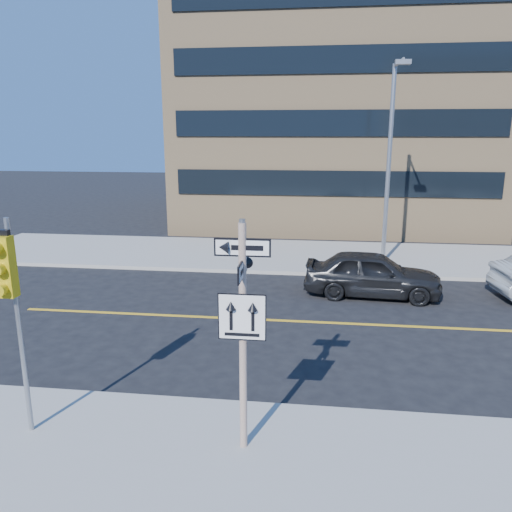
# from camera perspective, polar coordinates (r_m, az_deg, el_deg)

# --- Properties ---
(ground) EXTENTS (120.00, 120.00, 0.00)m
(ground) POSITION_cam_1_polar(r_m,az_deg,el_deg) (11.63, 0.47, -14.48)
(ground) COLOR black
(ground) RESTS_ON ground
(sign_pole) EXTENTS (0.92, 0.92, 4.06)m
(sign_pole) POSITION_cam_1_polar(r_m,az_deg,el_deg) (8.34, -1.53, -7.87)
(sign_pole) COLOR silver
(sign_pole) RESTS_ON near_sidewalk
(traffic_signal) EXTENTS (0.32, 0.45, 4.00)m
(traffic_signal) POSITION_cam_1_polar(r_m,az_deg,el_deg) (9.46, -26.46, -2.93)
(traffic_signal) COLOR gray
(traffic_signal) RESTS_ON near_sidewalk
(parked_car_a) EXTENTS (2.18, 4.76, 1.58)m
(parked_car_a) POSITION_cam_1_polar(r_m,az_deg,el_deg) (17.72, 13.14, -1.98)
(parked_car_a) COLOR black
(parked_car_a) RESTS_ON ground
(streetlight_a) EXTENTS (0.55, 2.25, 8.00)m
(streetlight_a) POSITION_cam_1_polar(r_m,az_deg,el_deg) (21.13, 15.10, 11.34)
(streetlight_a) COLOR gray
(streetlight_a) RESTS_ON far_sidewalk
(building_brick) EXTENTS (18.00, 18.00, 18.00)m
(building_brick) POSITION_cam_1_polar(r_m,az_deg,el_deg) (35.35, 8.93, 19.38)
(building_brick) COLOR tan
(building_brick) RESTS_ON ground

